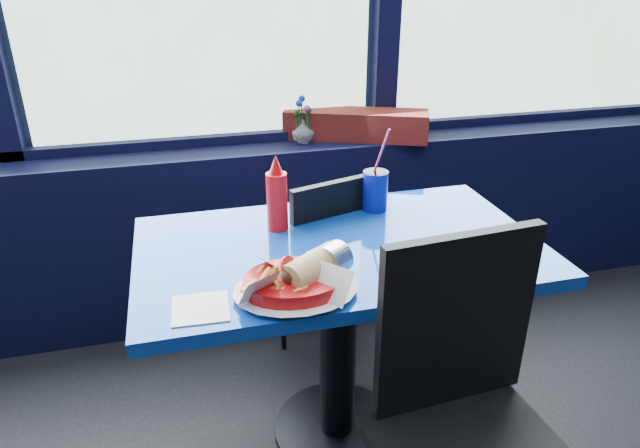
{
  "coord_description": "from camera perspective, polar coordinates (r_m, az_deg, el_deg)",
  "views": [
    {
      "loc": [
        -0.14,
        0.54,
        1.54
      ],
      "look_at": [
        0.23,
        1.98,
        0.83
      ],
      "focal_mm": 32.0,
      "sensor_mm": 36.0,
      "label": 1
    }
  ],
  "objects": [
    {
      "name": "chair_near_front",
      "position": [
        1.47,
        14.67,
        -17.68
      ],
      "size": [
        0.47,
        0.47,
        0.97
      ],
      "rotation": [
        0.0,
        0.0,
        0.08
      ],
      "color": "black",
      "rests_on": "ground"
    },
    {
      "name": "window_sill",
      "position": [
        2.59,
        -10.01,
        -1.09
      ],
      "size": [
        5.0,
        0.26,
        0.8
      ],
      "primitive_type": "cube",
      "color": "black",
      "rests_on": "ground"
    },
    {
      "name": "food_basket",
      "position": [
        1.46,
        -2.21,
        -5.62
      ],
      "size": [
        0.32,
        0.31,
        0.11
      ],
      "rotation": [
        0.0,
        0.0,
        0.18
      ],
      "color": "red",
      "rests_on": "near_table"
    },
    {
      "name": "chair_near_back",
      "position": [
        2.13,
        1.96,
        -3.84
      ],
      "size": [
        0.49,
        0.49,
        0.87
      ],
      "rotation": [
        0.0,
        0.0,
        3.43
      ],
      "color": "black",
      "rests_on": "ground"
    },
    {
      "name": "flower_vase",
      "position": [
        2.48,
        -1.72,
        9.5
      ],
      "size": [
        0.1,
        0.1,
        0.2
      ],
      "rotation": [
        0.0,
        0.0,
        0.0
      ],
      "color": "silver",
      "rests_on": "window_sill"
    },
    {
      "name": "napkin",
      "position": [
        1.44,
        -11.87,
        -8.25
      ],
      "size": [
        0.14,
        0.14,
        0.0
      ],
      "primitive_type": "cube",
      "rotation": [
        0.0,
        0.0,
        -0.05
      ],
      "color": "white",
      "rests_on": "near_table"
    },
    {
      "name": "planter_box",
      "position": [
        2.54,
        3.6,
        9.91
      ],
      "size": [
        0.64,
        0.38,
        0.12
      ],
      "primitive_type": "cube",
      "rotation": [
        0.0,
        0.0,
        -0.39
      ],
      "color": "maroon",
      "rests_on": "window_sill"
    },
    {
      "name": "near_table",
      "position": [
        1.8,
        1.89,
        -7.18
      ],
      "size": [
        1.2,
        0.7,
        0.75
      ],
      "color": "black",
      "rests_on": "ground"
    },
    {
      "name": "soda_cup",
      "position": [
        1.93,
        5.55,
        3.43
      ],
      "size": [
        0.09,
        0.09,
        0.29
      ],
      "rotation": [
        0.0,
        0.0,
        0.13
      ],
      "color": "#0D148F",
      "rests_on": "near_table"
    },
    {
      "name": "ketchup_bottle",
      "position": [
        1.77,
        -4.33,
        2.71
      ],
      "size": [
        0.07,
        0.07,
        0.25
      ],
      "color": "red",
      "rests_on": "near_table"
    }
  ]
}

